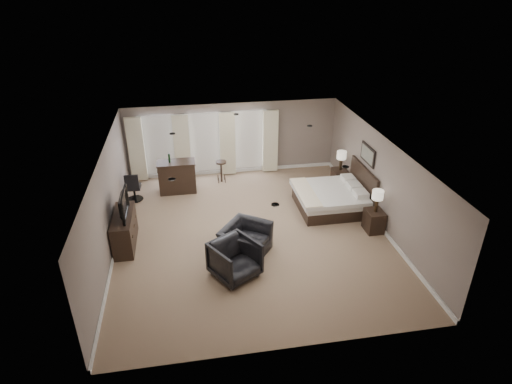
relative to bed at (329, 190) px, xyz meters
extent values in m
cube|color=#876E56|center=(-2.58, -1.01, -0.66)|extent=(7.60, 8.60, 0.04)
cube|color=silver|center=(-2.58, -1.01, 1.94)|extent=(7.60, 8.60, 0.04)
cube|color=gray|center=(-2.58, 3.24, 0.64)|extent=(7.50, 0.04, 2.60)
cube|color=gray|center=(-2.58, -5.26, 0.64)|extent=(7.50, 0.04, 2.60)
cube|color=gray|center=(-6.33, -1.01, 0.64)|extent=(0.04, 8.50, 2.60)
cube|color=gray|center=(1.17, -1.01, 0.64)|extent=(0.04, 8.50, 2.60)
cube|color=silver|center=(-5.18, 3.18, 0.59)|extent=(1.15, 0.04, 2.05)
cube|color=silver|center=(-3.58, 3.18, 0.59)|extent=(1.15, 0.04, 2.05)
cube|color=silver|center=(-1.98, 3.18, 0.59)|extent=(1.15, 0.04, 2.05)
cube|color=beige|center=(-5.93, 3.06, 0.52)|extent=(0.55, 0.12, 2.30)
cube|color=beige|center=(-4.38, 3.06, 0.52)|extent=(0.55, 0.12, 2.30)
cube|color=beige|center=(-2.78, 3.06, 0.52)|extent=(0.55, 0.12, 2.30)
cube|color=beige|center=(-1.23, 3.06, 0.52)|extent=(0.55, 0.12, 2.30)
cube|color=silver|center=(0.00, 0.00, 0.00)|extent=(2.08, 1.98, 1.32)
cube|color=black|center=(0.89, -1.45, -0.35)|extent=(0.47, 0.58, 0.63)
cube|color=black|center=(0.89, 1.45, -0.35)|extent=(0.46, 0.57, 0.62)
cube|color=beige|center=(0.89, -1.45, 0.30)|extent=(0.32, 0.32, 0.65)
cube|color=beige|center=(0.89, 1.45, 0.29)|extent=(0.32, 0.32, 0.67)
cube|color=slate|center=(1.12, 0.00, 1.09)|extent=(0.04, 0.96, 0.56)
cube|color=black|center=(-6.03, -0.99, -0.20)|extent=(0.51, 1.58, 0.92)
imported|color=black|center=(-6.03, -0.99, 0.33)|extent=(0.66, 1.14, 0.15)
imported|color=black|center=(-2.88, -1.92, -0.13)|extent=(1.36, 1.45, 1.07)
imported|color=black|center=(-3.27, -2.82, -0.14)|extent=(1.35, 1.33, 1.03)
cube|color=black|center=(-4.60, 1.98, -0.12)|extent=(1.25, 0.65, 1.09)
cube|color=black|center=(-5.08, 2.13, -0.29)|extent=(0.46, 0.46, 0.74)
cube|color=black|center=(-3.09, 2.48, -0.27)|extent=(0.49, 0.49, 0.78)
cube|color=black|center=(-6.00, 1.60, -0.17)|extent=(0.52, 0.52, 0.99)
camera|label=1|loc=(-4.19, -11.16, 5.99)|focal=30.00mm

